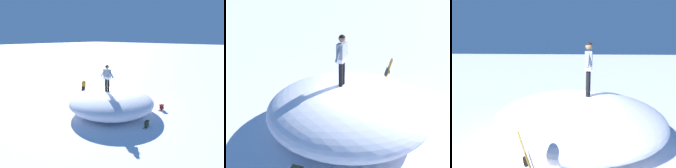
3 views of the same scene
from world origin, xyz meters
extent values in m
plane|color=white|center=(0.00, 0.00, 0.00)|extent=(240.00, 240.00, 0.00)
ellipsoid|color=white|center=(0.53, 0.27, 0.77)|extent=(5.89, 5.87, 1.54)
cylinder|color=black|center=(0.85, 0.09, 1.96)|extent=(0.14, 0.14, 0.84)
cylinder|color=black|center=(0.84, 0.29, 1.96)|extent=(0.14, 0.14, 0.84)
cube|color=#8C939E|center=(0.84, 0.19, 2.68)|extent=(0.23, 0.47, 0.62)
sphere|color=#936B4C|center=(0.84, 0.19, 3.14)|extent=(0.23, 0.23, 0.23)
cylinder|color=#8C939E|center=(0.85, -0.13, 2.74)|extent=(0.09, 0.40, 0.51)
cylinder|color=#8C939E|center=(0.84, 0.51, 2.74)|extent=(0.09, 0.40, 0.51)
sphere|color=black|center=(0.84, 0.19, 3.16)|extent=(0.22, 0.22, 0.22)
cube|color=orange|center=(0.11, -3.00, 0.74)|extent=(0.51, 0.45, 1.48)
cylinder|color=orange|center=(-0.07, -3.09, 1.47)|extent=(0.22, 0.30, 0.29)
cube|color=black|center=(0.09, -3.00, 1.00)|extent=(0.21, 0.27, 0.36)
cube|color=black|center=(0.00, -3.05, 1.00)|extent=(0.17, 0.21, 0.12)
cube|color=black|center=(0.13, -2.98, 0.47)|extent=(0.17, 0.21, 0.12)
ellipsoid|color=#383D23|center=(0.86, 3.18, 0.18)|extent=(0.41, 0.26, 0.36)
ellipsoid|color=#4B5131|center=(0.68, 3.16, 0.13)|extent=(0.13, 0.18, 0.17)
cube|color=#383D23|center=(0.86, 3.18, 0.33)|extent=(0.34, 0.22, 0.06)
cylinder|color=#383D23|center=(1.07, 3.14, 0.01)|extent=(0.27, 0.07, 0.04)
cylinder|color=#383D23|center=(1.06, 3.27, 0.01)|extent=(0.27, 0.07, 0.04)
ellipsoid|color=maroon|center=(-2.06, 2.65, 0.20)|extent=(0.36, 0.31, 0.41)
ellipsoid|color=maroon|center=(-2.21, 2.68, 0.14)|extent=(0.12, 0.20, 0.20)
cube|color=maroon|center=(-2.06, 2.65, 0.38)|extent=(0.30, 0.26, 0.06)
cylinder|color=maroon|center=(-1.90, 2.55, 0.01)|extent=(0.23, 0.08, 0.04)
cylinder|color=maroon|center=(-1.87, 2.69, 0.01)|extent=(0.23, 0.08, 0.04)
camera|label=1|loc=(9.85, 8.18, 5.03)|focal=31.02mm
camera|label=2|loc=(-2.41, 7.88, 5.28)|focal=43.23mm
camera|label=3|loc=(1.40, -6.16, 3.04)|focal=31.53mm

